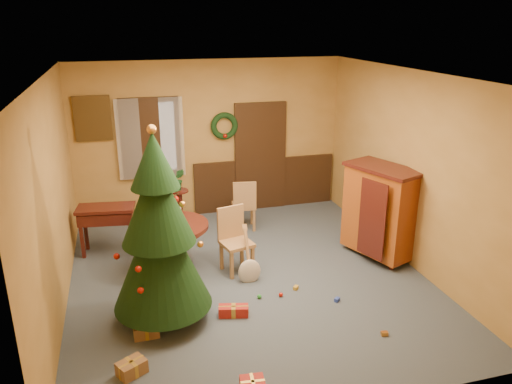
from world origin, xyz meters
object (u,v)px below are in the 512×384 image
object	(u,v)px
christmas_tree	(159,233)
dining_table	(172,238)
writing_desk	(107,218)
chair_near	(234,237)
sideboard	(380,209)

from	to	relation	value
christmas_tree	dining_table	bearing A→B (deg)	78.52
dining_table	writing_desk	world-z (taller)	writing_desk
dining_table	christmas_tree	distance (m)	1.43
writing_desk	chair_near	bearing A→B (deg)	-31.33
dining_table	writing_desk	bearing A→B (deg)	135.38
chair_near	sideboard	distance (m)	2.30
chair_near	christmas_tree	distance (m)	1.69
chair_near	christmas_tree	xyz separation A→B (m)	(-1.15, -1.05, 0.65)
sideboard	christmas_tree	bearing A→B (deg)	-165.69
christmas_tree	writing_desk	world-z (taller)	christmas_tree
sideboard	dining_table	bearing A→B (deg)	173.26
chair_near	sideboard	bearing A→B (deg)	-4.41
dining_table	writing_desk	distance (m)	1.29
writing_desk	christmas_tree	bearing A→B (deg)	-72.90
writing_desk	sideboard	xyz separation A→B (m)	(4.10, -1.28, 0.20)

